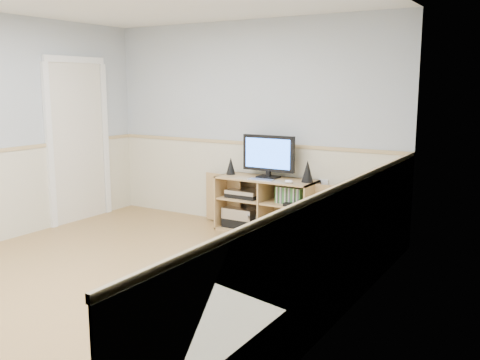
{
  "coord_description": "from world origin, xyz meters",
  "views": [
    {
      "loc": [
        3.31,
        -3.44,
        1.74
      ],
      "look_at": [
        0.5,
        1.2,
        0.76
      ],
      "focal_mm": 40.0,
      "sensor_mm": 36.0,
      "label": 1
    }
  ],
  "objects_px": {
    "monitor": "(268,155)",
    "game_consoles": "(289,230)",
    "media_cabinet": "(268,204)",
    "keyboard": "(261,180)"
  },
  "relations": [
    {
      "from": "media_cabinet",
      "to": "game_consoles",
      "type": "xyz_separation_m",
      "value": [
        0.31,
        -0.07,
        -0.26
      ]
    },
    {
      "from": "monitor",
      "to": "game_consoles",
      "type": "relative_size",
      "value": 1.44
    },
    {
      "from": "media_cabinet",
      "to": "game_consoles",
      "type": "relative_size",
      "value": 4.06
    },
    {
      "from": "media_cabinet",
      "to": "monitor",
      "type": "height_order",
      "value": "monitor"
    },
    {
      "from": "monitor",
      "to": "game_consoles",
      "type": "xyz_separation_m",
      "value": [
        0.31,
        -0.06,
        -0.85
      ]
    },
    {
      "from": "keyboard",
      "to": "game_consoles",
      "type": "bearing_deg",
      "value": 18.79
    },
    {
      "from": "monitor",
      "to": "game_consoles",
      "type": "distance_m",
      "value": 0.91
    },
    {
      "from": "media_cabinet",
      "to": "monitor",
      "type": "distance_m",
      "value": 0.59
    },
    {
      "from": "keyboard",
      "to": "monitor",
      "type": "bearing_deg",
      "value": 87.38
    },
    {
      "from": "media_cabinet",
      "to": "keyboard",
      "type": "distance_m",
      "value": 0.38
    }
  ]
}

